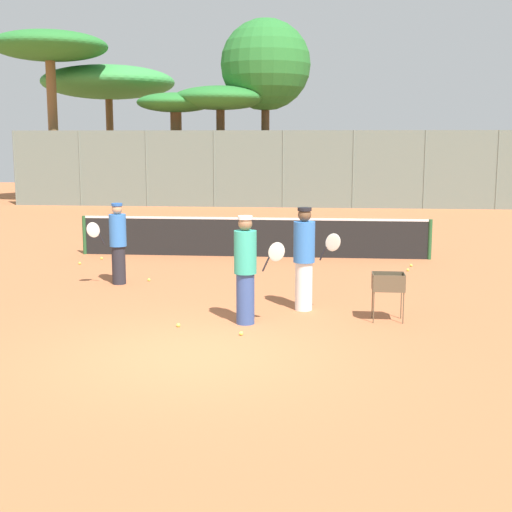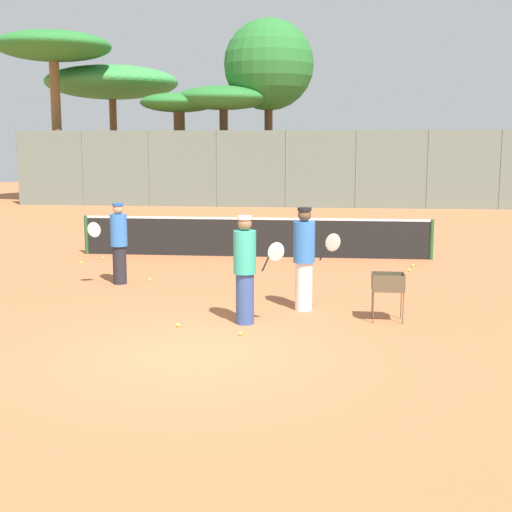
{
  "view_description": "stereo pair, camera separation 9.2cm",
  "coord_description": "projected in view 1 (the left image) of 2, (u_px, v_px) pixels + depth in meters",
  "views": [
    {
      "loc": [
        1.88,
        -10.07,
        3.19
      ],
      "look_at": [
        0.63,
        3.05,
        1.0
      ],
      "focal_mm": 50.0,
      "sensor_mm": 36.0,
      "label": 1
    },
    {
      "loc": [
        1.97,
        -10.06,
        3.19
      ],
      "look_at": [
        0.63,
        3.05,
        1.0
      ],
      "focal_mm": 50.0,
      "sensor_mm": 36.0,
      "label": 2
    }
  ],
  "objects": [
    {
      "name": "ball_cart",
      "position": [
        388.0,
        286.0,
        12.47
      ],
      "size": [
        0.56,
        0.41,
        0.85
      ],
      "color": "brown",
      "rests_on": "ground_plane"
    },
    {
      "name": "player_yellow_shirt",
      "position": [
        118.0,
        242.0,
        15.6
      ],
      "size": [
        0.8,
        0.64,
        1.79
      ],
      "rotation": [
        0.0,
        0.0,
        3.77
      ],
      "color": "#26262D",
      "rests_on": "ground_plane"
    },
    {
      "name": "tennis_ball_1",
      "position": [
        178.0,
        325.0,
        12.14
      ],
      "size": [
        0.07,
        0.07,
        0.07
      ],
      "primitive_type": "sphere",
      "color": "#D1E54C",
      "rests_on": "ground_plane"
    },
    {
      "name": "player_white_outfit",
      "position": [
        246.0,
        268.0,
        12.22
      ],
      "size": [
        0.94,
        0.4,
        1.88
      ],
      "rotation": [
        0.0,
        0.0,
        6.03
      ],
      "color": "#334C8C",
      "rests_on": "ground_plane"
    },
    {
      "name": "tree_2",
      "position": [
        50.0,
        49.0,
        34.55
      ],
      "size": [
        5.61,
        5.61,
        8.3
      ],
      "color": "brown",
      "rests_on": "ground_plane"
    },
    {
      "name": "tennis_ball_5",
      "position": [
        298.0,
        306.0,
        13.51
      ],
      "size": [
        0.07,
        0.07,
        0.07
      ],
      "primitive_type": "sphere",
      "color": "#D1E54C",
      "rests_on": "ground_plane"
    },
    {
      "name": "tree_0",
      "position": [
        220.0,
        100.0,
        34.27
      ],
      "size": [
        4.55,
        4.55,
        5.66
      ],
      "color": "brown",
      "rests_on": "ground_plane"
    },
    {
      "name": "tennis_ball_3",
      "position": [
        241.0,
        333.0,
        11.63
      ],
      "size": [
        0.07,
        0.07,
        0.07
      ],
      "primitive_type": "sphere",
      "color": "#D1E54C",
      "rests_on": "ground_plane"
    },
    {
      "name": "tennis_ball_2",
      "position": [
        80.0,
        263.0,
        18.17
      ],
      "size": [
        0.07,
        0.07,
        0.07
      ],
      "primitive_type": "sphere",
      "color": "#D1E54C",
      "rests_on": "ground_plane"
    },
    {
      "name": "tennis_ball_6",
      "position": [
        149.0,
        280.0,
        16.03
      ],
      "size": [
        0.07,
        0.07,
        0.07
      ],
      "primitive_type": "sphere",
      "color": "#D1E54C",
      "rests_on": "ground_plane"
    },
    {
      "name": "tree_4",
      "position": [
        176.0,
        108.0,
        34.5
      ],
      "size": [
        3.75,
        3.75,
        5.35
      ],
      "color": "brown",
      "rests_on": "ground_plane"
    },
    {
      "name": "tennis_net",
      "position": [
        253.0,
        236.0,
        19.28
      ],
      "size": [
        9.51,
        0.1,
        1.07
      ],
      "color": "#26592D",
      "rests_on": "ground_plane"
    },
    {
      "name": "tree_1",
      "position": [
        108.0,
        83.0,
        38.54
      ],
      "size": [
        7.16,
        7.16,
        7.06
      ],
      "color": "brown",
      "rests_on": "ground_plane"
    },
    {
      "name": "player_red_cap",
      "position": [
        304.0,
        257.0,
        13.21
      ],
      "size": [
        0.91,
        0.5,
        1.93
      ],
      "rotation": [
        0.0,
        0.0,
        5.89
      ],
      "color": "white",
      "rests_on": "ground_plane"
    },
    {
      "name": "tennis_ball_8",
      "position": [
        392.0,
        284.0,
        15.56
      ],
      "size": [
        0.07,
        0.07,
        0.07
      ],
      "primitive_type": "sphere",
      "color": "#D1E54C",
      "rests_on": "ground_plane"
    },
    {
      "name": "tree_3",
      "position": [
        265.0,
        66.0,
        34.32
      ],
      "size": [
        4.35,
        4.35,
        8.85
      ],
      "color": "brown",
      "rests_on": "ground_plane"
    },
    {
      "name": "tennis_ball_0",
      "position": [
        408.0,
        270.0,
        17.24
      ],
      "size": [
        0.07,
        0.07,
        0.07
      ],
      "primitive_type": "sphere",
      "color": "#D1E54C",
      "rests_on": "ground_plane"
    },
    {
      "name": "tennis_ball_4",
      "position": [
        102.0,
        258.0,
        18.91
      ],
      "size": [
        0.07,
        0.07,
        0.07
      ],
      "primitive_type": "sphere",
      "color": "#D1E54C",
      "rests_on": "ground_plane"
    },
    {
      "name": "tennis_ball_7",
      "position": [
        411.0,
        265.0,
        17.86
      ],
      "size": [
        0.07,
        0.07,
        0.07
      ],
      "primitive_type": "sphere",
      "color": "#D1E54C",
      "rests_on": "ground_plane"
    },
    {
      "name": "back_fence",
      "position": [
        283.0,
        169.0,
        32.78
      ],
      "size": [
        25.73,
        0.08,
        3.54
      ],
      "color": "slate",
      "rests_on": "ground_plane"
    },
    {
      "name": "ground_plane",
      "position": [
        194.0,
        355.0,
        10.58
      ],
      "size": [
        80.0,
        80.0,
        0.0
      ],
      "primitive_type": "plane",
      "color": "#B7663D"
    }
  ]
}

